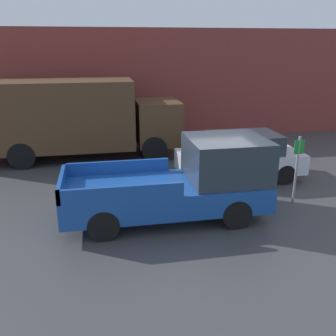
% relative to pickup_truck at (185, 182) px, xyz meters
% --- Properties ---
extents(ground_plane, '(60.00, 60.00, 0.00)m').
position_rel_pickup_truck_xyz_m(ground_plane, '(0.87, 0.27, -0.99)').
color(ground_plane, '#3D3D3F').
extents(building_wall, '(28.00, 0.15, 5.18)m').
position_rel_pickup_truck_xyz_m(building_wall, '(0.87, 8.85, 1.60)').
color(building_wall, brown).
rests_on(building_wall, ground).
extents(pickup_truck, '(5.33, 2.10, 2.13)m').
position_rel_pickup_truck_xyz_m(pickup_truck, '(0.00, 0.00, 0.00)').
color(pickup_truck, '#194799').
rests_on(pickup_truck, ground).
extents(car, '(4.21, 1.86, 1.59)m').
position_rel_pickup_truck_xyz_m(car, '(2.56, 2.58, -0.19)').
color(car, silver).
rests_on(car, ground).
extents(delivery_truck, '(7.98, 2.44, 3.14)m').
position_rel_pickup_truck_xyz_m(delivery_truck, '(-3.17, 6.17, 0.72)').
color(delivery_truck, '#4C331E').
rests_on(delivery_truck, ground).
extents(parking_sign, '(0.30, 0.07, 2.00)m').
position_rel_pickup_truck_xyz_m(parking_sign, '(3.35, 0.28, 0.15)').
color(parking_sign, gray).
rests_on(parking_sign, ground).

